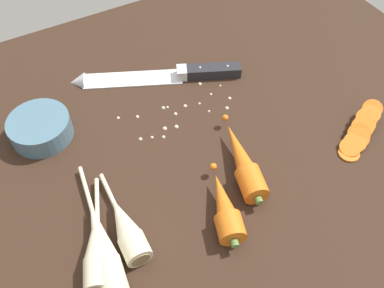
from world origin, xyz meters
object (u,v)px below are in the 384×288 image
at_px(parsnip_front, 102,247).
at_px(carrot_slice_stack, 361,131).
at_px(whole_carrot_second, 225,208).
at_px(parsnip_mid_left, 126,229).
at_px(chefs_knife, 154,76).
at_px(whole_carrot, 243,162).
at_px(parsnip_mid_right, 97,249).
at_px(prep_bowl, 40,127).

height_order(parsnip_front, carrot_slice_stack, parsnip_front).
xyz_separation_m(whole_carrot_second, parsnip_mid_left, (-0.15, 0.04, -0.00)).
xyz_separation_m(chefs_knife, whole_carrot, (0.03, -0.28, 0.01)).
relative_size(whole_carrot_second, parsnip_front, 0.62).
bearing_deg(whole_carrot_second, parsnip_mid_right, 170.32).
bearing_deg(whole_carrot_second, chefs_knife, 83.32).
relative_size(whole_carrot, prep_bowl, 1.72).
relative_size(chefs_knife, prep_bowl, 3.00).
xyz_separation_m(whole_carrot, parsnip_mid_right, (-0.27, -0.03, -0.00)).
bearing_deg(chefs_knife, prep_bowl, -170.72).
xyz_separation_m(whole_carrot, parsnip_front, (-0.26, -0.03, -0.00)).
height_order(parsnip_mid_left, prep_bowl, same).
xyz_separation_m(parsnip_mid_left, carrot_slice_stack, (0.44, -0.02, -0.01)).
bearing_deg(chefs_knife, carrot_slice_stack, -50.94).
height_order(chefs_knife, parsnip_mid_left, parsnip_mid_left).
bearing_deg(prep_bowl, whole_carrot, -41.01).
relative_size(parsnip_mid_right, carrot_slice_stack, 1.46).
relative_size(parsnip_front, parsnip_mid_left, 1.37).
height_order(whole_carrot_second, prep_bowl, whole_carrot_second).
height_order(parsnip_mid_left, carrot_slice_stack, parsnip_mid_left).
xyz_separation_m(parsnip_front, prep_bowl, (-0.01, 0.27, 0.00)).
height_order(chefs_knife, parsnip_mid_right, parsnip_mid_right).
height_order(whole_carrot, whole_carrot_second, same).
relative_size(parsnip_front, prep_bowl, 2.14).
distance_m(whole_carrot_second, prep_bowl, 0.36).
distance_m(parsnip_mid_right, prep_bowl, 0.27).
relative_size(chefs_knife, parsnip_front, 1.40).
distance_m(parsnip_front, parsnip_mid_right, 0.01).
bearing_deg(parsnip_mid_right, whole_carrot_second, -9.68).
relative_size(chefs_knife, parsnip_mid_left, 1.92).
relative_size(parsnip_front, carrot_slice_stack, 1.85).
bearing_deg(whole_carrot, whole_carrot_second, -140.42).
relative_size(chefs_knife, carrot_slice_stack, 2.59).
relative_size(whole_carrot_second, prep_bowl, 1.32).
bearing_deg(carrot_slice_stack, parsnip_front, 178.55).
distance_m(whole_carrot, prep_bowl, 0.36).
height_order(parsnip_front, parsnip_mid_left, same).
xyz_separation_m(parsnip_front, parsnip_mid_left, (0.04, 0.01, 0.00)).
height_order(whole_carrot, carrot_slice_stack, whole_carrot).
distance_m(carrot_slice_stack, prep_bowl, 0.57).
distance_m(whole_carrot, parsnip_mid_right, 0.27).
xyz_separation_m(whole_carrot, whole_carrot_second, (-0.07, -0.06, 0.00)).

